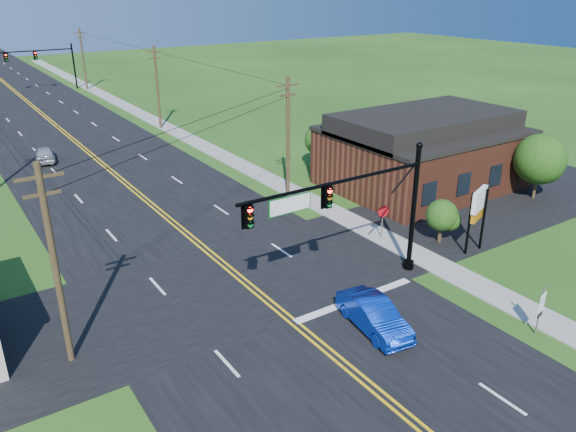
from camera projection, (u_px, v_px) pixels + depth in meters
ground at (392, 409)px, 21.61m from camera, size 260.00×260.00×0.00m
road_main at (67, 136)px, 60.05m from camera, size 16.00×220.00×0.04m
road_cross at (240, 282)px, 30.83m from camera, size 70.00×10.00×0.04m
sidewalk at (197, 142)px, 57.72m from camera, size 2.00×160.00×0.08m
signal_mast_main at (352, 208)px, 28.16m from camera, size 11.30×0.60×7.48m
signal_mast_far at (43, 60)px, 83.65m from camera, size 10.98×0.60×7.48m
brick_building at (422, 157)px, 44.78m from camera, size 14.20×11.20×4.70m
utility_pole_left_a at (55, 264)px, 22.63m from camera, size 1.80×0.28×9.00m
utility_pole_right_a at (288, 135)px, 41.73m from camera, size 1.80×0.28×9.00m
utility_pole_right_b at (157, 86)px, 61.72m from camera, size 1.80×0.28×9.00m
utility_pole_right_c at (83, 58)px, 84.79m from camera, size 1.80×0.28×9.00m
tree_right_front at (540, 159)px, 41.67m from camera, size 3.80×3.80×5.00m
tree_right_back at (322, 140)px, 48.79m from camera, size 3.00×3.00×4.10m
shrub_corner at (442, 215)px, 34.85m from camera, size 2.00×2.00×2.86m
blue_car at (374, 316)px, 26.31m from camera, size 2.20×4.72×1.50m
distant_car at (45, 154)px, 51.34m from camera, size 2.28×4.33×1.40m
route_sign at (541, 307)px, 25.69m from camera, size 0.62×0.18×2.51m
stop_sign at (383, 215)px, 35.50m from camera, size 0.80×0.21×2.27m
pylon_sign at (479, 207)px, 33.21m from camera, size 1.93×0.98×4.05m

